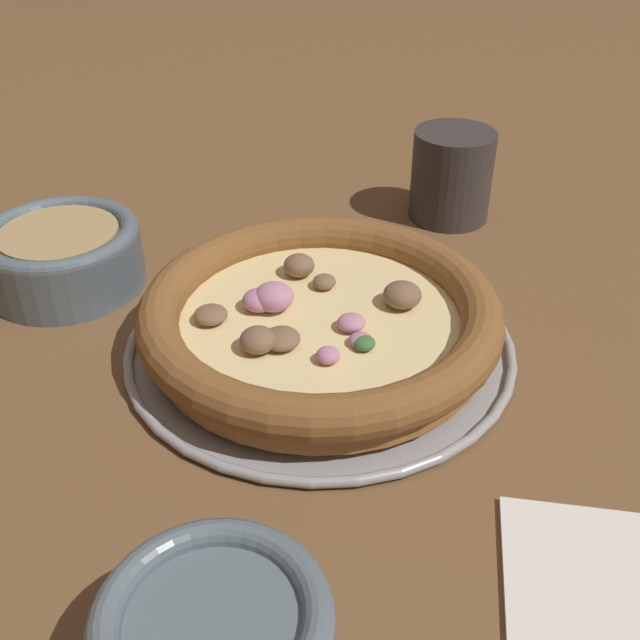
{
  "coord_description": "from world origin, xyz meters",
  "views": [
    {
      "loc": [
        0.28,
        -0.39,
        0.36
      ],
      "look_at": [
        0.0,
        0.0,
        0.03
      ],
      "focal_mm": 42.0,
      "sensor_mm": 36.0,
      "label": 1
    }
  ],
  "objects": [
    {
      "name": "drinking_cup",
      "position": [
        -0.03,
        0.27,
        0.05
      ],
      "size": [
        0.08,
        0.08,
        0.09
      ],
      "color": "#383333",
      "rests_on": "ground_plane"
    },
    {
      "name": "napkin",
      "position": [
        0.28,
        -0.09,
        0.0
      ],
      "size": [
        0.18,
        0.18,
        0.01
      ],
      "rotation": [
        0.0,
        0.0,
        0.47
      ],
      "color": "white",
      "rests_on": "ground_plane"
    },
    {
      "name": "ground_plane",
      "position": [
        0.0,
        0.0,
        0.0
      ],
      "size": [
        3.0,
        3.0,
        0.0
      ],
      "primitive_type": "plane",
      "color": "brown"
    },
    {
      "name": "pizza",
      "position": [
        -0.0,
        -0.0,
        0.03
      ],
      "size": [
        0.28,
        0.28,
        0.04
      ],
      "color": "#A86B33",
      "rests_on": "pizza_tray"
    },
    {
      "name": "pizza_tray",
      "position": [
        0.0,
        0.0,
        0.0
      ],
      "size": [
        0.31,
        0.31,
        0.01
      ],
      "color": "#9E9EA3",
      "rests_on": "ground_plane"
    },
    {
      "name": "bowl_near",
      "position": [
        -0.24,
        -0.06,
        0.03
      ],
      "size": [
        0.14,
        0.14,
        0.06
      ],
      "color": "slate",
      "rests_on": "ground_plane"
    }
  ]
}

